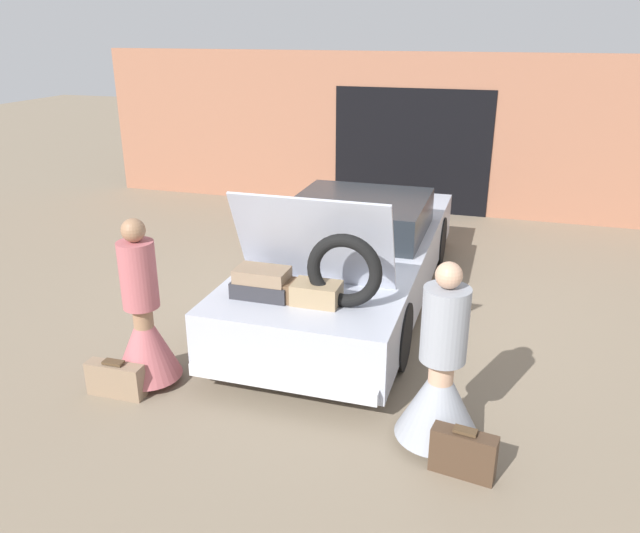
# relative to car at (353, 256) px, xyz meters

# --- Properties ---
(ground_plane) EXTENTS (40.00, 40.00, 0.00)m
(ground_plane) POSITION_rel_car_xyz_m (-0.00, 0.01, -0.57)
(ground_plane) COLOR #7F705B
(garage_wall_back) EXTENTS (12.00, 0.14, 2.80)m
(garage_wall_back) POSITION_rel_car_xyz_m (-0.00, 4.25, 0.82)
(garage_wall_back) COLOR #9E664C
(garage_wall_back) RESTS_ON ground_plane
(car) EXTENTS (1.88, 5.10, 1.76)m
(car) POSITION_rel_car_xyz_m (0.00, 0.00, 0.00)
(car) COLOR #B2B7C6
(car) RESTS_ON ground_plane
(person_left) EXTENTS (0.63, 0.63, 1.64)m
(person_left) POSITION_rel_car_xyz_m (-1.38, -2.47, 0.01)
(person_left) COLOR #997051
(person_left) RESTS_ON ground_plane
(person_right) EXTENTS (0.69, 0.69, 1.58)m
(person_right) POSITION_rel_car_xyz_m (1.37, -2.59, -0.02)
(person_right) COLOR tan
(person_right) RESTS_ON ground_plane
(suitcase_beside_left_person) EXTENTS (0.55, 0.16, 0.35)m
(suitcase_beside_left_person) POSITION_rel_car_xyz_m (-1.54, -2.76, -0.41)
(suitcase_beside_left_person) COLOR #8C7259
(suitcase_beside_left_person) RESTS_ON ground_plane
(suitcase_beside_right_person) EXTENTS (0.51, 0.22, 0.40)m
(suitcase_beside_right_person) POSITION_rel_car_xyz_m (1.61, -2.94, -0.39)
(suitcase_beside_right_person) COLOR #473323
(suitcase_beside_right_person) RESTS_ON ground_plane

